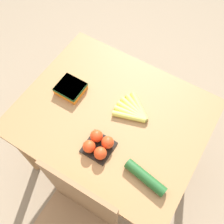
% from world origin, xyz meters
% --- Properties ---
extents(ground_plane, '(12.00, 12.00, 0.00)m').
position_xyz_m(ground_plane, '(0.00, 0.00, 0.00)').
color(ground_plane, gray).
extents(dining_table, '(1.05, 0.86, 0.73)m').
position_xyz_m(dining_table, '(0.00, 0.00, 0.61)').
color(dining_table, '#9E7044').
rests_on(dining_table, ground_plane).
extents(banana_bunch, '(0.20, 0.20, 0.03)m').
position_xyz_m(banana_bunch, '(-0.10, -0.07, 0.74)').
color(banana_bunch, brown).
rests_on(banana_bunch, dining_table).
extents(tomato_pack, '(0.15, 0.15, 0.08)m').
position_xyz_m(tomato_pack, '(-0.04, 0.20, 0.76)').
color(tomato_pack, black).
rests_on(tomato_pack, dining_table).
extents(carrot_bag, '(0.15, 0.14, 0.05)m').
position_xyz_m(carrot_bag, '(0.29, -0.01, 0.75)').
color(carrot_bag, orange).
rests_on(carrot_bag, dining_table).
extents(cucumber_near, '(0.23, 0.09, 0.05)m').
position_xyz_m(cucumber_near, '(-0.33, 0.22, 0.75)').
color(cucumber_near, '#1E5123').
rests_on(cucumber_near, dining_table).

